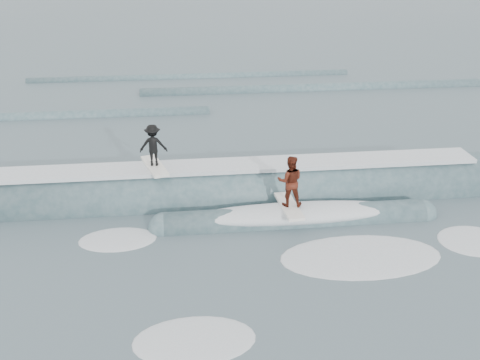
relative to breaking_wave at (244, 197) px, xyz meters
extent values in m
plane|color=#3E555A|center=(-0.22, -3.17, -0.04)|extent=(160.00, 160.00, 0.00)
cylinder|color=#345159|center=(-0.22, 0.27, -0.04)|extent=(19.49, 2.34, 2.34)
cylinder|color=#345159|center=(1.58, -1.93, -0.04)|extent=(9.00, 1.09, 1.09)
sphere|color=#345159|center=(-2.92, -1.93, -0.04)|extent=(1.09, 1.09, 1.09)
sphere|color=#345159|center=(6.08, -1.93, -0.04)|extent=(1.09, 1.09, 1.09)
cube|color=white|center=(-0.22, 0.27, 1.20)|extent=(18.00, 1.30, 0.14)
ellipsoid|color=white|center=(1.58, -1.93, 0.26)|extent=(7.60, 1.30, 0.60)
cube|color=white|center=(-3.23, 0.27, 1.32)|extent=(1.10, 2.07, 0.10)
imported|color=black|center=(-3.23, 0.27, 2.13)|extent=(1.00, 0.59, 1.52)
cube|color=white|center=(1.32, -1.93, 0.56)|extent=(0.70, 2.04, 0.10)
imported|color=#4A190E|center=(1.32, -1.93, 1.49)|extent=(0.95, 0.79, 1.77)
ellipsoid|color=white|center=(7.01, -3.86, -0.04)|extent=(2.28, 1.56, 0.10)
ellipsoid|color=white|center=(-2.11, -7.51, -0.04)|extent=(2.50, 1.71, 0.10)
ellipsoid|color=white|center=(-4.42, -2.49, -0.04)|extent=(2.48, 1.69, 0.10)
ellipsoid|color=white|center=(3.10, -4.35, -0.04)|extent=(4.35, 2.97, 0.10)
cylinder|color=#345159|center=(-11.62, 10.83, -0.04)|extent=(22.00, 0.70, 0.70)
cylinder|color=#345159|center=(6.33, 14.83, -0.04)|extent=(22.00, 0.80, 0.80)
cylinder|color=#345159|center=(-1.40, 18.83, -0.04)|extent=(22.00, 0.60, 0.60)
camera|label=1|loc=(-2.15, -17.75, 8.94)|focal=40.00mm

